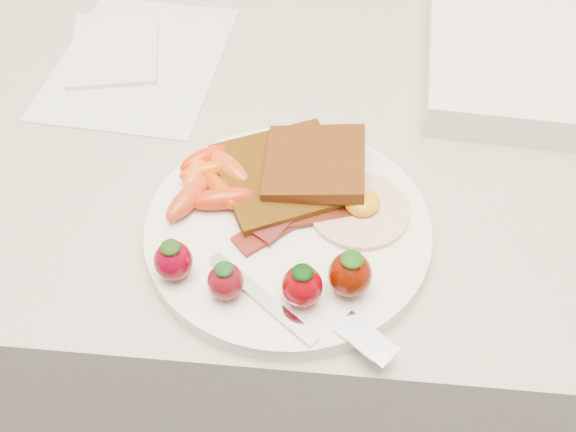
{
  "coord_description": "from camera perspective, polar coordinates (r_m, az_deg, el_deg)",
  "views": [
    {
      "loc": [
        0.02,
        1.16,
        1.38
      ],
      "look_at": [
        -0.01,
        1.54,
        0.93
      ],
      "focal_mm": 40.0,
      "sensor_mm": 36.0,
      "label": 1
    }
  ],
  "objects": [
    {
      "name": "plate",
      "position": [
        0.61,
        0.0,
        -1.16
      ],
      "size": [
        0.27,
        0.27,
        0.02
      ],
      "primitive_type": "cylinder",
      "color": "white",
      "rests_on": "counter"
    },
    {
      "name": "fork",
      "position": [
        0.54,
        1.8,
        -8.84
      ],
      "size": [
        0.17,
        0.1,
        0.0
      ],
      "color": "silver",
      "rests_on": "plate"
    },
    {
      "name": "counter",
      "position": [
        1.08,
        1.45,
        -10.15
      ],
      "size": [
        2.0,
        0.6,
        0.9
      ],
      "primitive_type": "cube",
      "color": "gray",
      "rests_on": "ground"
    },
    {
      "name": "bacon_strips",
      "position": [
        0.6,
        0.37,
        0.15
      ],
      "size": [
        0.11,
        0.11,
        0.01
      ],
      "color": "#450206",
      "rests_on": "plate"
    },
    {
      "name": "paper_sheet",
      "position": [
        0.84,
        -13.05,
        13.28
      ],
      "size": [
        0.22,
        0.28,
        0.0
      ],
      "primitive_type": "cube",
      "rotation": [
        0.0,
        0.0,
        -0.08
      ],
      "color": "silver",
      "rests_on": "counter"
    },
    {
      "name": "strawberries",
      "position": [
        0.54,
        -1.39,
        -5.25
      ],
      "size": [
        0.19,
        0.05,
        0.05
      ],
      "color": "#6B0013",
      "rests_on": "plate"
    },
    {
      "name": "toast_lower",
      "position": [
        0.63,
        -0.43,
        3.65
      ],
      "size": [
        0.16,
        0.16,
        0.01
      ],
      "primitive_type": "cube",
      "rotation": [
        0.0,
        0.0,
        0.45
      ],
      "color": "black",
      "rests_on": "plate"
    },
    {
      "name": "appliance",
      "position": [
        0.85,
        23.84,
        12.3
      ],
      "size": [
        0.35,
        0.29,
        0.04
      ],
      "primitive_type": "cube",
      "rotation": [
        0.0,
        0.0,
        -0.07
      ],
      "color": "silver",
      "rests_on": "counter"
    },
    {
      "name": "toast_upper",
      "position": [
        0.63,
        2.4,
        4.73
      ],
      "size": [
        0.1,
        0.1,
        0.02
      ],
      "primitive_type": "cube",
      "rotation": [
        0.0,
        -0.1,
        0.01
      ],
      "color": "#3A1B03",
      "rests_on": "toast_lower"
    },
    {
      "name": "notepad",
      "position": [
        0.86,
        -15.15,
        14.27
      ],
      "size": [
        0.14,
        0.17,
        0.01
      ],
      "primitive_type": "cube",
      "rotation": [
        0.0,
        0.0,
        0.22
      ],
      "color": "silver",
      "rests_on": "paper_sheet"
    },
    {
      "name": "baby_carrots",
      "position": [
        0.63,
        -6.97,
        3.13
      ],
      "size": [
        0.09,
        0.11,
        0.02
      ],
      "color": "#D44E09",
      "rests_on": "plate"
    },
    {
      "name": "fried_egg",
      "position": [
        0.61,
        6.4,
        0.75
      ],
      "size": [
        0.11,
        0.11,
        0.02
      ],
      "color": "#F0E8C3",
      "rests_on": "plate"
    }
  ]
}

